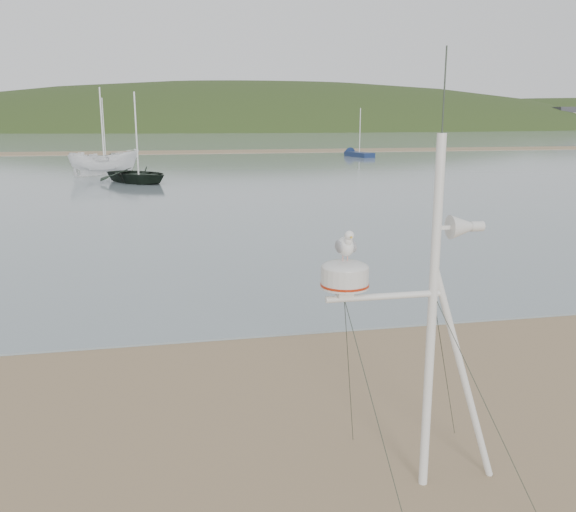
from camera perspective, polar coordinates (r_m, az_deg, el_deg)
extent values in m
plane|color=#81684A|center=(8.41, -16.88, -18.01)|extent=(560.00, 560.00, 0.00)
cube|color=slate|center=(139.27, -12.15, 10.82)|extent=(560.00, 256.00, 0.04)
cube|color=#81684A|center=(77.33, -12.38, 9.46)|extent=(560.00, 7.00, 0.07)
ellipsoid|color=#223315|center=(246.74, -2.40, 6.72)|extent=(400.00, 180.00, 80.00)
ellipsoid|color=#223315|center=(301.88, 25.11, 7.91)|extent=(300.00, 135.00, 56.00)
cube|color=beige|center=(206.53, -22.36, 11.83)|extent=(8.40, 6.30, 8.00)
cube|color=beige|center=(203.50, -14.99, 12.35)|extent=(8.40, 6.30, 8.00)
cube|color=beige|center=(203.77, -7.50, 12.66)|extent=(8.40, 6.30, 8.00)
cube|color=beige|center=(207.32, -0.14, 12.77)|extent=(8.40, 6.30, 8.00)
cube|color=beige|center=(214.00, 6.88, 12.68)|extent=(8.40, 6.30, 8.00)
cube|color=beige|center=(223.52, 13.37, 12.44)|extent=(8.40, 6.30, 8.00)
cube|color=beige|center=(235.54, 19.25, 12.08)|extent=(8.40, 6.30, 8.00)
cube|color=beige|center=(249.70, 24.50, 11.66)|extent=(8.40, 6.30, 8.00)
cylinder|color=silver|center=(7.00, 13.30, -5.82)|extent=(0.10, 0.10, 4.08)
cylinder|color=silver|center=(7.43, 16.10, -10.75)|extent=(0.94, 0.08, 2.67)
cylinder|color=silver|center=(6.69, 9.06, -3.74)|extent=(1.32, 0.07, 0.07)
cylinder|color=#2D382D|center=(6.65, 14.41, 14.59)|extent=(0.02, 0.02, 0.92)
cube|color=silver|center=(6.53, 5.30, -3.36)|extent=(0.16, 0.16, 0.09)
cylinder|color=silver|center=(6.49, 5.33, -2.02)|extent=(0.51, 0.51, 0.22)
cylinder|color=#AC240C|center=(6.51, 5.32, -2.67)|extent=(0.52, 0.52, 0.03)
ellipsoid|color=silver|center=(6.46, 5.35, -1.06)|extent=(0.51, 0.51, 0.14)
cone|color=silver|center=(6.87, 15.91, 2.64)|extent=(0.26, 0.26, 0.26)
cylinder|color=silver|center=(6.95, 17.25, 2.68)|extent=(0.14, 0.11, 0.11)
cube|color=silver|center=(6.79, 14.53, 2.60)|extent=(0.20, 0.04, 0.04)
cylinder|color=tan|center=(6.43, 5.16, -0.14)|extent=(0.01, 0.01, 0.07)
cylinder|color=tan|center=(6.44, 5.59, -0.12)|extent=(0.01, 0.01, 0.07)
ellipsoid|color=white|center=(6.41, 5.39, 0.89)|extent=(0.17, 0.28, 0.20)
ellipsoid|color=gray|center=(6.38, 4.77, 0.89)|extent=(0.05, 0.22, 0.13)
ellipsoid|color=gray|center=(6.42, 6.07, 0.94)|extent=(0.05, 0.22, 0.13)
cone|color=white|center=(6.55, 5.03, 0.97)|extent=(0.09, 0.08, 0.09)
ellipsoid|color=white|center=(6.29, 5.68, 1.47)|extent=(0.08, 0.08, 0.12)
sphere|color=white|center=(6.26, 5.76, 1.93)|extent=(0.10, 0.10, 0.10)
cone|color=gold|center=(6.21, 5.90, 1.80)|extent=(0.02, 0.05, 0.02)
imported|color=black|center=(41.30, -13.96, 10.19)|extent=(3.49, 3.13, 5.11)
imported|color=white|center=(46.64, -16.93, 10.21)|extent=(2.04, 1.99, 5.00)
cube|color=#142347|center=(67.88, 6.69, 9.42)|extent=(2.29, 4.46, 0.50)
cone|color=#142347|center=(70.22, 5.53, 9.56)|extent=(1.67, 1.76, 1.36)
cylinder|color=silver|center=(67.78, 6.75, 11.61)|extent=(0.08, 0.08, 4.68)
cube|color=black|center=(56.43, -16.65, 8.30)|extent=(2.62, 5.08, 0.50)
cone|color=black|center=(59.39, -15.73, 8.56)|extent=(1.90, 2.01, 1.55)
cylinder|color=silver|center=(56.31, -16.85, 11.26)|extent=(0.08, 0.08, 5.34)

